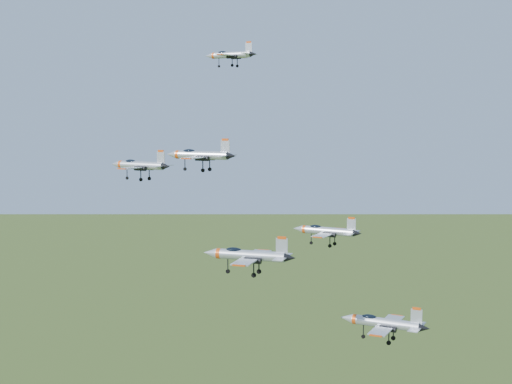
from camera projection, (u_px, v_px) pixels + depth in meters
The scene contains 6 objects.
jet_lead at pixel (230, 55), 130.93m from camera, with size 10.78×8.92×2.88m.
jet_left_high at pixel (200, 155), 115.92m from camera, with size 12.93×10.74×3.45m.
jet_right_high at pixel (139, 165), 103.66m from camera, with size 10.80×8.88×2.89m.
jet_left_low at pixel (326, 231), 113.16m from camera, with size 11.69×9.66×3.13m.
jet_right_low at pixel (248, 255), 102.67m from camera, with size 13.94×11.78×3.76m.
jet_trail at pixel (383, 322), 107.40m from camera, with size 13.97×11.57×3.73m.
Camera 1 is at (58.73, -98.43, 137.68)m, focal length 50.00 mm.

